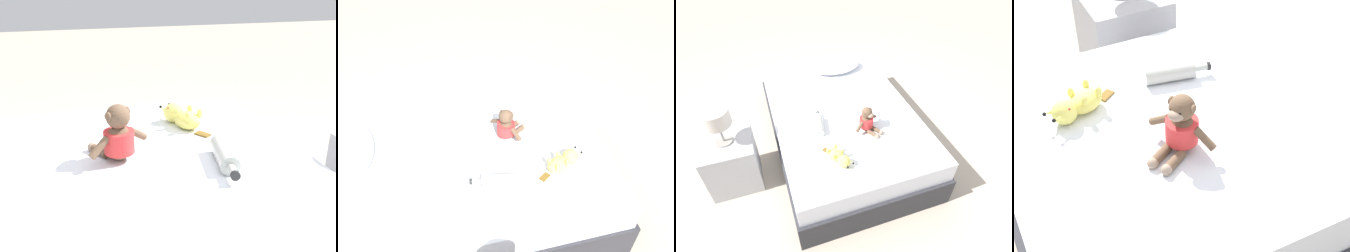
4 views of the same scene
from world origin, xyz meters
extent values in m
cube|color=white|center=(0.00, 0.00, 0.40)|extent=(1.30, 1.99, 0.20)
ellipsoid|color=brown|center=(0.12, -0.37, 0.57)|extent=(0.15, 0.14, 0.15)
cylinder|color=red|center=(0.12, -0.37, 0.58)|extent=(0.17, 0.17, 0.09)
sphere|color=brown|center=(0.12, -0.37, 0.68)|extent=(0.10, 0.10, 0.10)
ellipsoid|color=gray|center=(0.14, -0.40, 0.68)|extent=(0.08, 0.07, 0.04)
sphere|color=black|center=(0.15, -0.39, 0.69)|extent=(0.01, 0.01, 0.01)
sphere|color=black|center=(0.12, -0.41, 0.69)|extent=(0.01, 0.01, 0.01)
cylinder|color=brown|center=(0.15, -0.34, 0.69)|extent=(0.02, 0.03, 0.03)
cylinder|color=brown|center=(0.08, -0.39, 0.69)|extent=(0.02, 0.03, 0.03)
cylinder|color=brown|center=(0.20, -0.32, 0.58)|extent=(0.10, 0.07, 0.08)
cylinder|color=brown|center=(0.03, -0.42, 0.58)|extent=(0.10, 0.07, 0.08)
cylinder|color=brown|center=(0.19, -0.43, 0.51)|extent=(0.08, 0.10, 0.04)
cylinder|color=brown|center=(0.14, -0.46, 0.51)|extent=(0.08, 0.10, 0.04)
sphere|color=gray|center=(0.21, -0.48, 0.51)|extent=(0.04, 0.04, 0.04)
sphere|color=gray|center=(0.16, -0.51, 0.51)|extent=(0.04, 0.04, 0.04)
ellipsoid|color=#EAE066|center=(-0.25, -0.62, 0.54)|extent=(0.16, 0.18, 0.08)
sphere|color=#EAE066|center=(-0.21, -0.71, 0.55)|extent=(0.10, 0.10, 0.10)
cone|color=#EAE066|center=(-0.17, -0.74, 0.56)|extent=(0.05, 0.07, 0.05)
sphere|color=black|center=(-0.16, -0.77, 0.56)|extent=(0.02, 0.02, 0.02)
cone|color=#EAE066|center=(-0.22, -0.76, 0.56)|extent=(0.05, 0.07, 0.05)
sphere|color=black|center=(-0.21, -0.79, 0.56)|extent=(0.02, 0.02, 0.02)
sphere|color=red|center=(-0.18, -0.70, 0.57)|extent=(0.02, 0.02, 0.02)
sphere|color=red|center=(-0.24, -0.72, 0.57)|extent=(0.02, 0.02, 0.02)
ellipsoid|color=#EAE066|center=(-0.20, -0.63, 0.58)|extent=(0.04, 0.04, 0.05)
ellipsoid|color=#EAE066|center=(-0.28, -0.66, 0.58)|extent=(0.04, 0.04, 0.05)
ellipsoid|color=#EAE066|center=(-0.23, -0.56, 0.58)|extent=(0.04, 0.04, 0.05)
ellipsoid|color=#EAE066|center=(-0.30, -0.59, 0.58)|extent=(0.04, 0.04, 0.05)
cube|color=brown|center=(-0.29, -0.52, 0.50)|extent=(0.07, 0.08, 0.01)
cylinder|color=#B7BCB2|center=(-0.28, -0.23, 0.54)|extent=(0.12, 0.23, 0.08)
cylinder|color=#B7BCB2|center=(-0.25, -0.10, 0.54)|extent=(0.04, 0.06, 0.03)
cylinder|color=black|center=(-0.25, -0.06, 0.54)|extent=(0.04, 0.02, 0.04)
camera|label=1|loc=(0.29, 1.01, 1.20)|focal=40.94mm
camera|label=2|loc=(-1.59, 0.05, 2.26)|focal=38.16mm
camera|label=3|loc=(-0.68, -2.07, 2.21)|focal=30.16mm
camera|label=4|loc=(1.36, -0.98, 1.82)|focal=55.30mm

